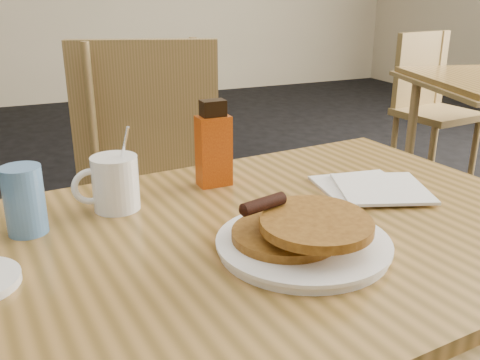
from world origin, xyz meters
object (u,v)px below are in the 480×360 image
object	(u,v)px
chair_main_far	(158,178)
syrup_bottle	(214,147)
chair_neighbor_far	(429,95)
main_table	(261,253)
pancake_plate	(304,236)
coffee_mug	(114,182)
blue_tumbler	(24,200)

from	to	relation	value
chair_main_far	syrup_bottle	xyz separation A→B (m)	(-0.01, -0.51, 0.24)
syrup_bottle	chair_neighbor_far	bearing A→B (deg)	36.58
main_table	chair_neighbor_far	xyz separation A→B (m)	(1.94, 1.71, -0.18)
pancake_plate	chair_main_far	bearing A→B (deg)	90.98
pancake_plate	syrup_bottle	xyz separation A→B (m)	(-0.02, 0.33, 0.06)
chair_neighbor_far	coffee_mug	size ratio (longest dim) A/B	5.55
main_table	chair_neighbor_far	bearing A→B (deg)	41.37
pancake_plate	syrup_bottle	bearing A→B (deg)	93.91
blue_tumbler	main_table	bearing A→B (deg)	-22.52
chair_main_far	coffee_mug	xyz separation A→B (m)	(-0.22, -0.55, 0.21)
main_table	chair_neighbor_far	world-z (taller)	chair_neighbor_far
blue_tumbler	chair_main_far	bearing A→B (deg)	57.57
main_table	syrup_bottle	distance (m)	0.27
syrup_bottle	main_table	bearing A→B (deg)	-92.28
pancake_plate	coffee_mug	distance (m)	0.37
chair_neighbor_far	blue_tumbler	distance (m)	2.79
pancake_plate	coffee_mug	xyz separation A→B (m)	(-0.24, 0.28, 0.03)
chair_neighbor_far	blue_tumbler	xyz separation A→B (m)	(-2.30, -1.56, 0.28)
pancake_plate	blue_tumbler	distance (m)	0.46
chair_main_far	blue_tumbler	bearing A→B (deg)	-102.08
main_table	blue_tumbler	world-z (taller)	blue_tumbler
chair_main_far	blue_tumbler	world-z (taller)	chair_main_far
pancake_plate	blue_tumbler	world-z (taller)	blue_tumbler
main_table	blue_tumbler	bearing A→B (deg)	157.48
blue_tumbler	syrup_bottle	bearing A→B (deg)	13.59
blue_tumbler	chair_neighbor_far	bearing A→B (deg)	34.07
coffee_mug	blue_tumbler	distance (m)	0.16
chair_main_far	syrup_bottle	size ratio (longest dim) A/B	5.56
syrup_bottle	blue_tumbler	distance (m)	0.38
syrup_bottle	pancake_plate	bearing A→B (deg)	-86.72
chair_neighbor_far	blue_tumbler	size ratio (longest dim) A/B	7.60
main_table	chair_main_far	xyz separation A→B (m)	(0.02, 0.75, -0.11)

